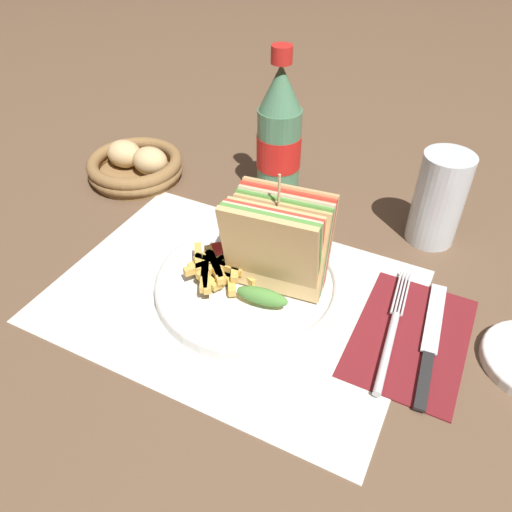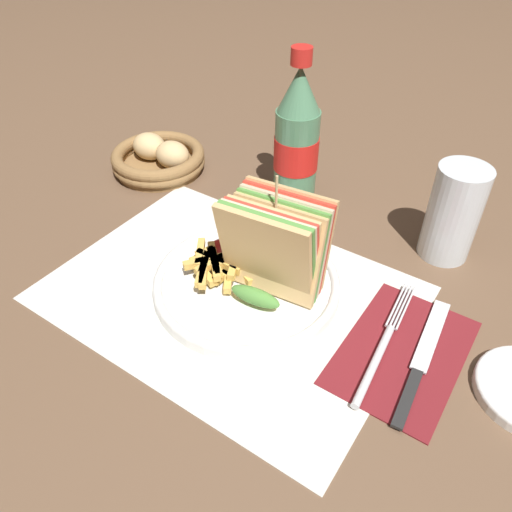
% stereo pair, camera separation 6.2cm
% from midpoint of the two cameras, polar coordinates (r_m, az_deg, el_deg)
% --- Properties ---
extents(ground_plane, '(4.00, 4.00, 0.00)m').
position_cam_midpoint_polar(ground_plane, '(0.63, 2.60, -4.30)').
color(ground_plane, brown).
extents(placemat, '(0.43, 0.32, 0.00)m').
position_cam_midpoint_polar(placemat, '(0.62, -0.21, -4.37)').
color(placemat, silver).
rests_on(placemat, ground_plane).
extents(plate_main, '(0.23, 0.23, 0.02)m').
position_cam_midpoint_polar(plate_main, '(0.62, 1.80, -3.19)').
color(plate_main, white).
rests_on(plate_main, ground_plane).
extents(club_sandwich, '(0.12, 0.10, 0.15)m').
position_cam_midpoint_polar(club_sandwich, '(0.58, 5.16, 0.86)').
color(club_sandwich, tan).
rests_on(club_sandwich, plate_main).
extents(fries_pile, '(0.10, 0.10, 0.02)m').
position_cam_midpoint_polar(fries_pile, '(0.62, -1.49, -1.04)').
color(fries_pile, gold).
rests_on(fries_pile, plate_main).
extents(ketchup_blob, '(0.04, 0.04, 0.01)m').
position_cam_midpoint_polar(ketchup_blob, '(0.65, -0.97, 0.71)').
color(ketchup_blob, maroon).
rests_on(ketchup_blob, plate_main).
extents(napkin, '(0.12, 0.18, 0.00)m').
position_cam_midpoint_polar(napkin, '(0.59, 19.38, -10.42)').
color(napkin, maroon).
rests_on(napkin, ground_plane).
extents(fork, '(0.03, 0.20, 0.01)m').
position_cam_midpoint_polar(fork, '(0.58, 17.06, -10.52)').
color(fork, silver).
rests_on(fork, napkin).
extents(knife, '(0.03, 0.19, 0.00)m').
position_cam_midpoint_polar(knife, '(0.59, 21.38, -11.12)').
color(knife, black).
rests_on(knife, napkin).
extents(coke_bottle_near, '(0.07, 0.07, 0.23)m').
position_cam_midpoint_polar(coke_bottle_near, '(0.75, 7.10, 12.94)').
color(coke_bottle_near, '#4C7F5B').
rests_on(coke_bottle_near, ground_plane).
extents(glass_near, '(0.07, 0.07, 0.13)m').
position_cam_midpoint_polar(glass_near, '(0.70, 24.00, 4.40)').
color(glass_near, silver).
rests_on(glass_near, ground_plane).
extents(bread_basket, '(0.16, 0.16, 0.06)m').
position_cam_midpoint_polar(bread_basket, '(0.87, -9.01, 10.90)').
color(bread_basket, olive).
rests_on(bread_basket, ground_plane).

